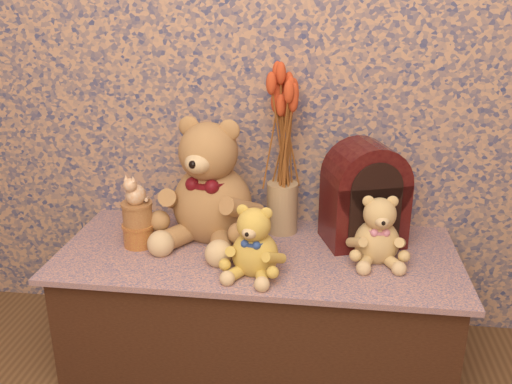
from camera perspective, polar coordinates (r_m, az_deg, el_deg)
display_shelf at (r=2.05m, az=0.19°, el=-11.52°), size 1.39×0.60×0.43m
teddy_large at (r=1.98m, az=-4.63°, el=1.84°), size 0.48×0.53×0.48m
teddy_medium at (r=1.75m, az=-0.10°, el=-4.68°), size 0.24×0.27×0.25m
teddy_small at (r=1.88m, az=12.57°, el=-3.42°), size 0.22×0.26×0.25m
cathedral_radio at (r=1.98m, az=11.23°, el=-0.12°), size 0.32×0.27×0.38m
ceramic_vase at (r=2.06m, az=2.75°, el=-1.61°), size 0.14×0.14×0.19m
dried_stalks at (r=1.97m, az=2.89°, el=6.15°), size 0.24×0.24×0.38m
biscuit_tin_lower at (r=2.01m, az=-12.06°, el=-4.37°), size 0.14×0.14×0.08m
biscuit_tin_upper at (r=1.98m, az=-12.23°, el=-2.25°), size 0.13×0.13×0.08m
cat_figurine at (r=1.95m, az=-12.44°, el=0.38°), size 0.10×0.11×0.11m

